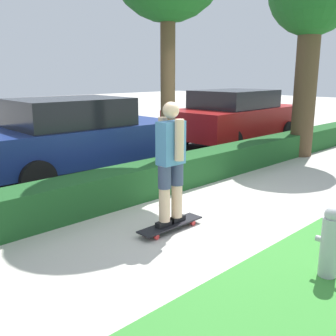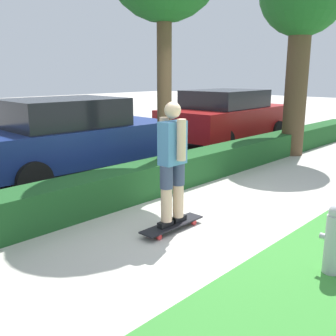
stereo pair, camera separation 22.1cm
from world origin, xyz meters
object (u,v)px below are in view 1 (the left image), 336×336
tree_far (312,1)px  parked_car_rear (236,116)px  parked_car_middle (74,136)px  fire_hydrant (330,242)px  skater_person (171,161)px  skateboard (171,225)px

tree_far → parked_car_rear: tree_far is taller
tree_far → parked_car_middle: size_ratio=1.16×
parked_car_middle → fire_hydrant: size_ratio=5.63×
skater_person → parked_car_rear: 6.91m
parked_car_middle → skateboard: bearing=-98.5°
skater_person → parked_car_middle: size_ratio=0.38×
tree_far → parked_car_rear: (0.22, 2.19, -2.85)m
skateboard → skater_person: 0.87m
tree_far → skater_person: bearing=-168.3°
skateboard → fire_hydrant: bearing=-81.6°
skater_person → parked_car_rear: skater_person is taller
fire_hydrant → parked_car_rear: bearing=43.2°
skateboard → skater_person: bearing=-90.0°
skater_person → tree_far: size_ratio=0.33×
skater_person → parked_car_middle: 3.47m
skateboard → skater_person: (0.00, -0.00, 0.87)m
skater_person → fire_hydrant: 2.09m
skater_person → parked_car_rear: (6.02, 3.39, -0.13)m
skateboard → parked_car_rear: 6.94m
tree_far → parked_car_middle: bearing=156.7°
skateboard → tree_far: (5.80, 1.20, 3.59)m
parked_car_middle → parked_car_rear: size_ratio=0.95×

